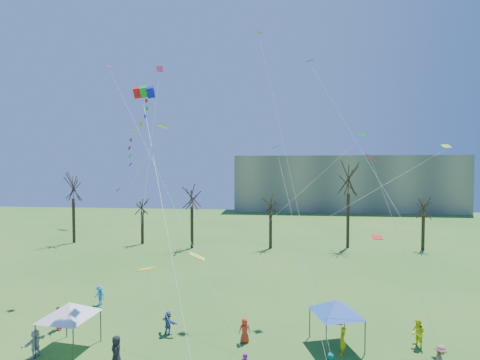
# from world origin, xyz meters

# --- Properties ---
(distant_building) EXTENTS (60.00, 14.00, 15.00)m
(distant_building) POSITION_xyz_m (22.00, 82.00, 7.50)
(distant_building) COLOR gray
(distant_building) RESTS_ON ground
(bare_tree_row) EXTENTS (69.32, 8.49, 12.41)m
(bare_tree_row) POSITION_xyz_m (1.93, 35.90, 7.33)
(bare_tree_row) COLOR black
(bare_tree_row) RESTS_ON ground
(big_box_kite) EXTENTS (4.78, 7.84, 21.66)m
(big_box_kite) POSITION_xyz_m (-7.08, 9.23, 13.17)
(big_box_kite) COLOR red
(big_box_kite) RESTS_ON ground
(canopy_tent_white) EXTENTS (4.05, 4.05, 3.06)m
(canopy_tent_white) POSITION_xyz_m (-10.61, 6.64, 2.59)
(canopy_tent_white) COLOR #3F3F44
(canopy_tent_white) RESTS_ON ground
(canopy_tent_blue) EXTENTS (3.85, 3.85, 3.00)m
(canopy_tent_blue) POSITION_xyz_m (6.52, 8.88, 2.54)
(canopy_tent_blue) COLOR #3F3F44
(canopy_tent_blue) RESTS_ON ground
(festival_crowd) EXTENTS (26.21, 14.04, 1.83)m
(festival_crowd) POSITION_xyz_m (-0.80, 5.97, 0.86)
(festival_crowd) COLOR #E6491C
(festival_crowd) RESTS_ON ground
(small_kites_aloft) EXTENTS (30.22, 18.99, 33.01)m
(small_kites_aloft) POSITION_xyz_m (1.10, 10.07, 12.53)
(small_kites_aloft) COLOR orange
(small_kites_aloft) RESTS_ON ground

